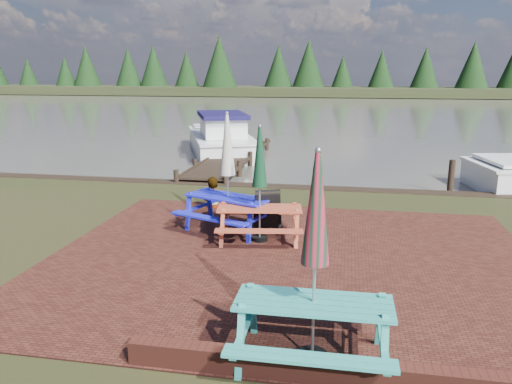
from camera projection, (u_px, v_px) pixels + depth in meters
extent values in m
plane|color=black|center=(283.00, 283.00, 8.28)|extent=(120.00, 120.00, 0.00)
cube|color=#371711|center=(290.00, 260.00, 9.23)|extent=(9.00, 7.50, 0.02)
cube|color=#4C1E16|center=(387.00, 377.00, 5.49)|extent=(6.00, 0.22, 0.30)
cube|color=#4C4B41|center=(338.00, 111.00, 43.62)|extent=(120.00, 60.00, 0.02)
cube|color=black|center=(343.00, 92.00, 71.21)|extent=(120.00, 10.00, 1.20)
cube|color=teal|center=(314.00, 303.00, 5.88)|extent=(1.87, 0.74, 0.04)
cube|color=teal|center=(309.00, 359.00, 5.28)|extent=(1.86, 0.26, 0.04)
cube|color=teal|center=(316.00, 300.00, 6.62)|extent=(1.86, 0.26, 0.04)
cube|color=teal|center=(247.00, 326.00, 6.11)|extent=(0.09, 1.61, 0.76)
cube|color=teal|center=(382.00, 338.00, 5.83)|extent=(0.09, 1.61, 0.76)
cylinder|color=black|center=(312.00, 357.00, 6.05)|extent=(0.37, 0.37, 0.10)
cylinder|color=#B2B2B7|center=(315.00, 261.00, 5.75)|extent=(0.04, 0.04, 2.58)
cone|color=#A81835|center=(316.00, 209.00, 5.61)|extent=(0.33, 0.33, 1.29)
cube|color=#AC462C|center=(260.00, 208.00, 10.15)|extent=(1.79, 0.92, 0.04)
cube|color=#AC462C|center=(259.00, 231.00, 9.59)|extent=(1.72, 0.49, 0.04)
cube|color=#AC462C|center=(260.00, 212.00, 10.84)|extent=(1.72, 0.49, 0.04)
cube|color=#AC462C|center=(224.00, 224.00, 10.26)|extent=(0.30, 1.48, 0.70)
cube|color=#AC462C|center=(296.00, 225.00, 10.21)|extent=(0.30, 1.48, 0.70)
cylinder|color=black|center=(260.00, 239.00, 10.31)|extent=(0.34, 0.34, 0.09)
cylinder|color=#B2B2B7|center=(260.00, 185.00, 10.04)|extent=(0.03, 0.03, 2.37)
cone|color=#0D311C|center=(260.00, 157.00, 9.90)|extent=(0.30, 0.30, 1.19)
cube|color=#1B1FCE|center=(228.00, 197.00, 10.80)|extent=(1.99, 1.35, 0.04)
cube|color=#1B1FCE|center=(209.00, 218.00, 10.29)|extent=(1.81, 0.91, 0.04)
cube|color=#1B1FCE|center=(246.00, 203.00, 11.44)|extent=(1.81, 0.91, 0.04)
cube|color=#1B1FCE|center=(199.00, 209.00, 11.30)|extent=(0.66, 1.52, 0.76)
cube|color=#1B1FCE|center=(260.00, 220.00, 10.47)|extent=(0.66, 1.52, 0.76)
cylinder|color=black|center=(228.00, 228.00, 10.97)|extent=(0.37, 0.37, 0.10)
cylinder|color=#B2B2B7|center=(228.00, 174.00, 10.67)|extent=(0.04, 0.04, 2.57)
cone|color=#B8B7A9|center=(227.00, 145.00, 10.53)|extent=(0.33, 0.33, 1.29)
cube|color=black|center=(266.00, 214.00, 10.63)|extent=(0.59, 0.42, 0.89)
cube|color=black|center=(269.00, 210.00, 10.92)|extent=(0.59, 0.42, 0.89)
cube|color=black|center=(268.00, 193.00, 10.67)|extent=(0.52, 0.25, 0.03)
cube|color=black|center=(233.00, 156.00, 19.85)|extent=(1.60, 9.00, 0.06)
cube|color=black|center=(215.00, 154.00, 19.97)|extent=(0.08, 9.00, 0.08)
cube|color=black|center=(252.00, 155.00, 19.71)|extent=(0.08, 9.00, 0.08)
cylinder|color=black|center=(177.00, 185.00, 15.74)|extent=(0.16, 0.16, 1.00)
cylinder|color=black|center=(226.00, 188.00, 15.46)|extent=(0.16, 0.16, 1.00)
cube|color=white|center=(221.00, 146.00, 22.46)|extent=(4.70, 7.27, 0.98)
cube|color=white|center=(220.00, 135.00, 22.33)|extent=(4.79, 7.42, 0.08)
cube|color=white|center=(222.00, 126.00, 21.43)|extent=(2.63, 3.31, 0.84)
cube|color=#130F39|center=(222.00, 115.00, 21.32)|extent=(2.96, 3.76, 0.18)
cube|color=white|center=(214.00, 126.00, 24.80)|extent=(2.32, 1.88, 0.10)
cube|color=white|center=(508.00, 160.00, 15.17)|extent=(1.72, 2.39, 0.10)
imported|color=gray|center=(212.00, 177.00, 12.62)|extent=(0.60, 0.41, 1.61)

